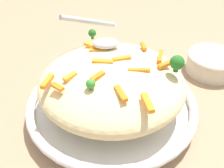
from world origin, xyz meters
The scene contains 22 objects.
ground_plane centered at (0.00, 0.00, 0.00)m, with size 2.40×2.40×0.00m, color #9E7F60.
serving_bowl centered at (0.00, 0.00, 0.02)m, with size 0.36×0.36×0.04m.
pasta_mound centered at (0.00, 0.00, 0.08)m, with size 0.30×0.29×0.09m, color beige.
carrot_piece_0 centered at (-0.05, 0.11, 0.12)m, with size 0.04×0.01×0.01m, color orange.
carrot_piece_1 centered at (-0.05, 0.02, 0.13)m, with size 0.04×0.01×0.01m, color orange.
carrot_piece_2 centered at (-0.01, 0.09, 0.12)m, with size 0.04×0.01×0.01m, color orange.
carrot_piece_3 centered at (0.03, -0.06, 0.12)m, with size 0.03×0.01×0.01m, color orange.
carrot_piece_4 centered at (-0.10, 0.01, 0.12)m, with size 0.03×0.01×0.01m, color orange.
carrot_piece_5 centered at (0.08, 0.03, 0.12)m, with size 0.03×0.01×0.01m, color orange.
carrot_piece_6 centered at (-0.10, -0.03, 0.12)m, with size 0.04×0.01×0.01m, color orange.
carrot_piece_7 centered at (0.03, 0.04, 0.13)m, with size 0.03×0.01×0.01m, color orange.
carrot_piece_8 centered at (-0.02, -0.01, 0.13)m, with size 0.04×0.01×0.01m, color orange.
carrot_piece_9 centered at (0.02, -0.01, 0.13)m, with size 0.04×0.01×0.01m, color orange.
carrot_piece_10 centered at (0.12, 0.05, 0.12)m, with size 0.04×0.01×0.01m, color orange.
carrot_piece_11 centered at (0.04, -0.08, 0.12)m, with size 0.04×0.01×0.01m, color orange.
carrot_piece_12 centered at (-0.07, -0.07, 0.12)m, with size 0.03×0.01×0.01m, color orange.
carrot_piece_13 centered at (0.10, 0.06, 0.12)m, with size 0.02×0.01×0.01m, color orange.
broccoli_floret_0 centered at (-0.12, 0.02, 0.14)m, with size 0.03×0.03×0.03m.
broccoli_floret_1 centered at (0.04, -0.12, 0.13)m, with size 0.02×0.02×0.02m.
broccoli_floret_2 centered at (0.04, 0.07, 0.13)m, with size 0.02×0.02×0.02m.
serving_spoon centered at (0.02, -0.09, 0.14)m, with size 0.12×0.12×0.07m.
companion_bowl centered at (-0.28, -0.14, 0.03)m, with size 0.14×0.14×0.05m.
Camera 1 is at (0.02, 0.40, 0.39)m, focal length 39.81 mm.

